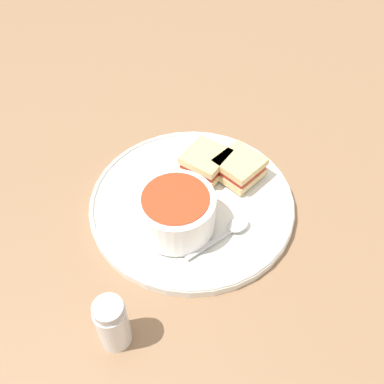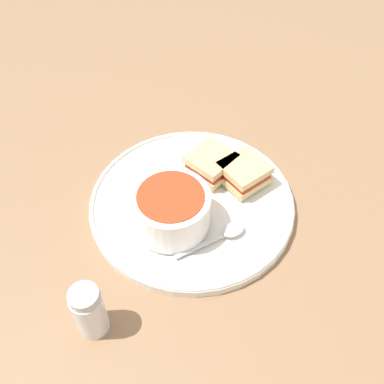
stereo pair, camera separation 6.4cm
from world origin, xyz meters
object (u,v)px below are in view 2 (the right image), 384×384
at_px(salt_shaker, 89,311).
at_px(spoon, 228,232).
at_px(sandwich_half_near, 244,173).
at_px(soup_bowl, 171,209).
at_px(sandwich_half_far, 211,163).

bearing_deg(salt_shaker, spoon, -178.99).
bearing_deg(spoon, salt_shaker, -172.03).
bearing_deg(sandwich_half_near, spoon, 38.46).
xyz_separation_m(soup_bowl, spoon, (-0.05, 0.06, -0.03)).
bearing_deg(sandwich_half_far, spoon, 63.76).
xyz_separation_m(soup_bowl, salt_shaker, (0.16, 0.07, -0.01)).
height_order(sandwich_half_far, salt_shaker, salt_shaker).
bearing_deg(sandwich_half_near, salt_shaker, 13.22).
bearing_deg(salt_shaker, sandwich_half_far, -156.92).
xyz_separation_m(spoon, sandwich_half_far, (-0.06, -0.11, 0.01)).
height_order(soup_bowl, spoon, soup_bowl).
distance_m(sandwich_half_near, salt_shaker, 0.31).
bearing_deg(sandwich_half_near, sandwich_half_far, -57.32).
bearing_deg(salt_shaker, sandwich_half_near, -166.78).
bearing_deg(soup_bowl, spoon, 130.25).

